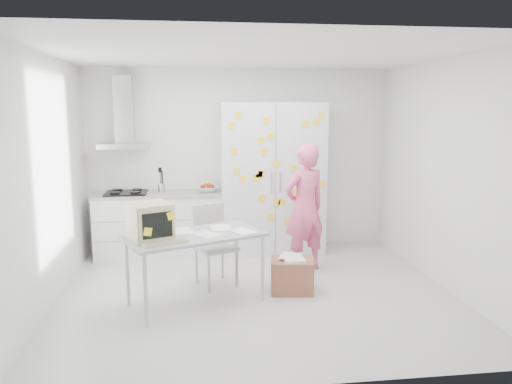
{
  "coord_description": "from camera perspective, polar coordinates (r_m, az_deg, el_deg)",
  "views": [
    {
      "loc": [
        -0.72,
        -5.48,
        2.14
      ],
      "look_at": [
        0.1,
        0.79,
        1.06
      ],
      "focal_mm": 35.0,
      "sensor_mm": 36.0,
      "label": 1
    }
  ],
  "objects": [
    {
      "name": "tall_cabinet",
      "position": [
        7.33,
        1.82,
        1.55
      ],
      "size": [
        1.5,
        0.68,
        2.2
      ],
      "color": "silver",
      "rests_on": "ground"
    },
    {
      "name": "person",
      "position": [
        6.53,
        5.58,
        -1.83
      ],
      "size": [
        0.72,
        0.61,
        1.68
      ],
      "primitive_type": "imported",
      "rotation": [
        0.0,
        0.0,
        3.55
      ],
      "color": "#EF5D8C",
      "rests_on": "ground"
    },
    {
      "name": "counter_run",
      "position": [
        7.39,
        -10.98,
        -3.52
      ],
      "size": [
        1.84,
        0.63,
        1.28
      ],
      "color": "white",
      "rests_on": "ground"
    },
    {
      "name": "range_hood",
      "position": [
        7.38,
        -14.83,
        7.98
      ],
      "size": [
        0.7,
        0.48,
        1.01
      ],
      "color": "silver",
      "rests_on": "walls"
    },
    {
      "name": "chair",
      "position": [
        6.09,
        -4.97,
        -5.46
      ],
      "size": [
        0.58,
        0.58,
        0.97
      ],
      "rotation": [
        0.0,
        0.0,
        0.4
      ],
      "color": "#B3B2B0",
      "rests_on": "ground"
    },
    {
      "name": "walls",
      "position": [
        6.29,
        -0.82,
        2.5
      ],
      "size": [
        4.52,
        4.01,
        2.7
      ],
      "color": "white",
      "rests_on": "ground"
    },
    {
      "name": "ceiling",
      "position": [
        5.56,
        0.03,
        15.49
      ],
      "size": [
        4.5,
        4.0,
        0.02
      ],
      "primitive_type": "cube",
      "color": "white",
      "rests_on": "walls"
    },
    {
      "name": "cardboard_box",
      "position": [
        5.92,
        4.11,
        -9.44
      ],
      "size": [
        0.53,
        0.45,
        0.42
      ],
      "rotation": [
        0.0,
        0.0,
        -0.14
      ],
      "color": "#955840",
      "rests_on": "ground"
    },
    {
      "name": "desk",
      "position": [
        5.33,
        -10.09,
        -4.12
      ],
      "size": [
        1.63,
        1.24,
        1.16
      ],
      "rotation": [
        0.0,
        0.0,
        0.4
      ],
      "color": "#9EA2A8",
      "rests_on": "ground"
    },
    {
      "name": "floor",
      "position": [
        5.93,
        0.02,
        -11.53
      ],
      "size": [
        4.5,
        4.0,
        0.02
      ],
      "primitive_type": "cube",
      "color": "silver",
      "rests_on": "ground"
    }
  ]
}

